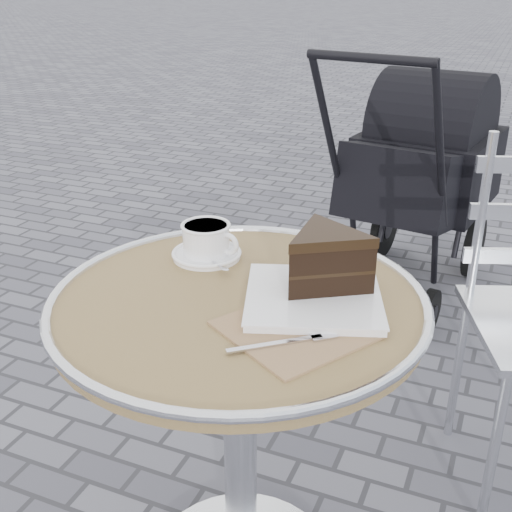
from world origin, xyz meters
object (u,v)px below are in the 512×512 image
at_px(cafe_table, 239,371).
at_px(cake_plate_set, 323,269).
at_px(baby_stroller, 418,182).
at_px(cappuccino_set, 207,243).

bearing_deg(cafe_table, cake_plate_set, 23.68).
bearing_deg(baby_stroller, cake_plate_set, -78.28).
bearing_deg(cake_plate_set, cafe_table, -175.74).
bearing_deg(cappuccino_set, cafe_table, -40.31).
xyz_separation_m(cappuccino_set, cake_plate_set, (0.28, -0.08, 0.03)).
xyz_separation_m(cake_plate_set, baby_stroller, (-0.07, 1.61, -0.32)).
relative_size(cafe_table, cake_plate_set, 1.81).
distance_m(cafe_table, cake_plate_set, 0.27).
relative_size(cafe_table, baby_stroller, 0.69).
height_order(cappuccino_set, baby_stroller, baby_stroller).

